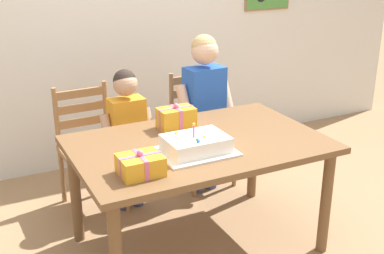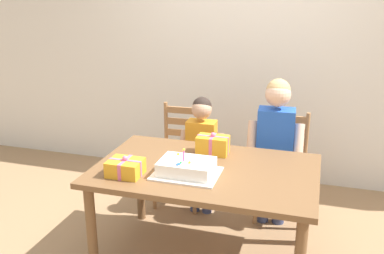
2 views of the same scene
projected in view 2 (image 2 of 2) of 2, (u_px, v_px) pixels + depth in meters
name	position (u px, v px, depth m)	size (l,w,h in m)	color
back_wall	(249.00, 55.00, 4.34)	(6.40, 0.11, 2.60)	silver
dining_table	(206.00, 179.00, 3.05)	(1.55, 1.00, 0.75)	brown
birthday_cake	(187.00, 168.00, 2.90)	(0.44, 0.34, 0.19)	white
gift_box_red_large	(213.00, 145.00, 3.26)	(0.24, 0.15, 0.17)	gold
gift_box_beside_cake	(125.00, 168.00, 2.89)	(0.23, 0.19, 0.14)	gold
chair_left	(181.00, 154.00, 4.02)	(0.44, 0.44, 0.92)	#996B42
chair_right	(282.00, 166.00, 3.76)	(0.44, 0.44, 0.92)	#996B42
child_older	(275.00, 139.00, 3.53)	(0.47, 0.27, 1.27)	#38426B
child_younger	(201.00, 144.00, 3.74)	(0.39, 0.22, 1.07)	#38426B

